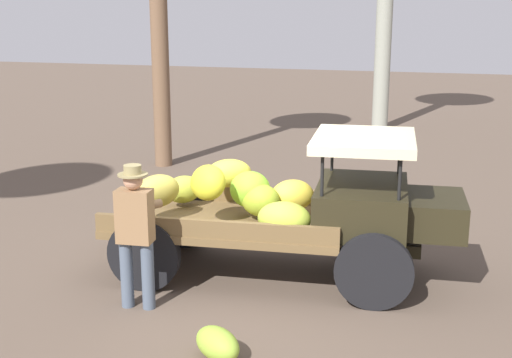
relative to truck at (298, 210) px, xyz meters
name	(u,v)px	position (x,y,z in m)	size (l,w,h in m)	color
ground_plane	(255,282)	(-0.47, -0.34, -0.92)	(60.00, 60.00, 0.00)	brown
truck	(298,210)	(0.00, 0.00, 0.00)	(4.56, 2.06, 1.90)	black
farmer	(135,228)	(-1.58, -1.43, 0.06)	(0.52, 0.47, 1.72)	#4C5869
wooden_crate	(137,232)	(-2.52, 0.45, -0.70)	(0.59, 0.43, 0.44)	olive
loose_banana_bunch	(218,344)	(-0.28, -2.32, -0.75)	(0.58, 0.33, 0.33)	#93B839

